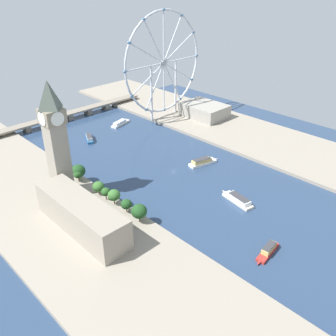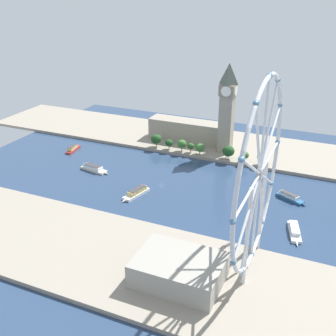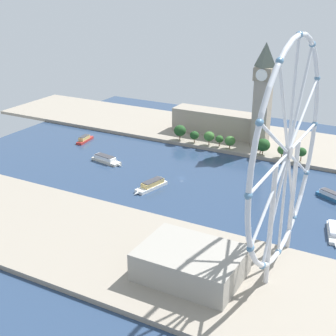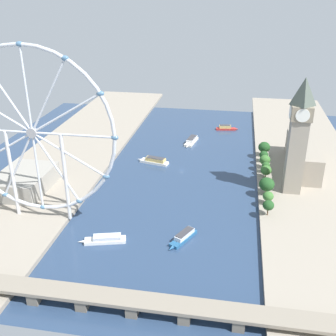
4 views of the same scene
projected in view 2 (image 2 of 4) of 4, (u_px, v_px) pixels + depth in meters
The scene contains 13 objects.
ground_plane at pixel (162, 184), 369.91m from camera, with size 392.50×392.50×0.00m, color navy.
riverbank_left at pixel (203, 142), 462.05m from camera, with size 90.00×520.00×3.00m, color gray.
riverbank_right at pixel (92, 251), 276.53m from camera, with size 90.00×520.00×3.00m, color gray.
clock_tower at pixel (227, 107), 414.75m from camera, with size 16.28×16.28×90.19m.
parliament_block at pixel (186, 130), 459.01m from camera, with size 22.00×81.58×22.34m, color gray.
tree_row_embankment at pixel (201, 147), 421.85m from camera, with size 12.84×121.41×13.83m.
ferris_wheel at pixel (260, 175), 235.86m from camera, with size 115.53×3.20×119.36m.
riverside_hall at pixel (179, 270), 244.10m from camera, with size 37.57×50.93×15.06m, color gray.
tour_boat_0 at pixel (136, 192), 349.90m from camera, with size 31.74×13.69×5.96m.
tour_boat_1 at pixel (294, 231), 297.33m from camera, with size 31.40×13.74×4.81m.
tour_boat_2 at pixel (94, 168), 394.96m from camera, with size 12.76×32.53×5.55m.
tour_boat_3 at pixel (73, 149), 441.10m from camera, with size 26.36×8.39×5.76m.
tour_boat_4 at pixel (290, 197), 342.68m from camera, with size 16.40×27.08×5.55m.
Camera 2 is at (300.72, 138.72, 165.50)m, focal length 44.63 mm.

